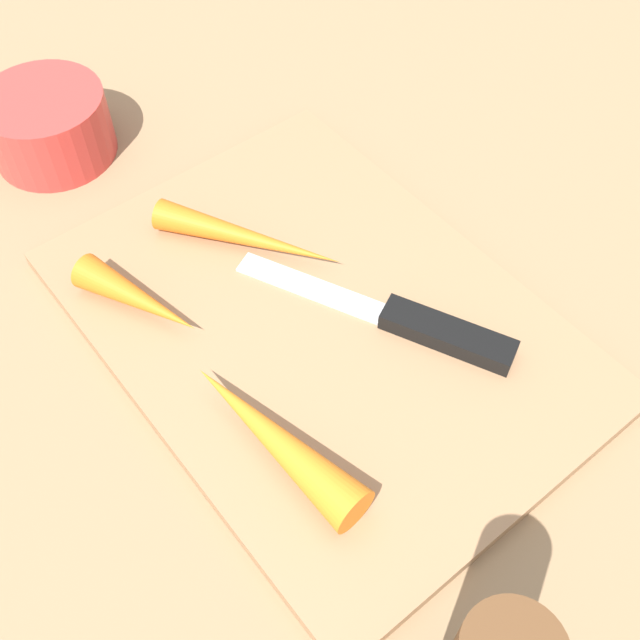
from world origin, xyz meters
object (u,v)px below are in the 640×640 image
at_px(carrot_shortest, 138,299).
at_px(knife, 428,328).
at_px(carrot_medium, 273,437).
at_px(small_bowl, 49,126).
at_px(cutting_board, 320,325).
at_px(carrot_longest, 246,238).

bearing_deg(carrot_shortest, knife, 25.82).
xyz_separation_m(carrot_medium, small_bowl, (-0.34, 0.03, 0.00)).
xyz_separation_m(knife, carrot_shortest, (-0.14, -0.14, 0.01)).
xyz_separation_m(carrot_shortest, small_bowl, (-0.20, 0.03, 0.00)).
relative_size(carrot_medium, small_bowl, 1.36).
bearing_deg(small_bowl, knife, 17.60).
distance_m(cutting_board, carrot_longest, 0.08).
height_order(carrot_medium, carrot_shortest, carrot_medium).
distance_m(carrot_medium, carrot_shortest, 0.14).
bearing_deg(carrot_medium, carrot_longest, -36.34).
distance_m(cutting_board, knife, 0.07).
bearing_deg(cutting_board, carrot_longest, -178.94).
bearing_deg(small_bowl, carrot_longest, 15.53).
xyz_separation_m(cutting_board, carrot_shortest, (-0.08, -0.09, 0.02)).
bearing_deg(carrot_shortest, cutting_board, 27.52).
bearing_deg(cutting_board, small_bowl, -168.66).
xyz_separation_m(cutting_board, carrot_longest, (-0.08, -0.00, 0.02)).
height_order(cutting_board, knife, knife).
bearing_deg(cutting_board, carrot_shortest, -132.58).
bearing_deg(carrot_longest, carrot_medium, -61.45).
bearing_deg(knife, cutting_board, 17.43).
height_order(knife, carrot_medium, carrot_medium).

